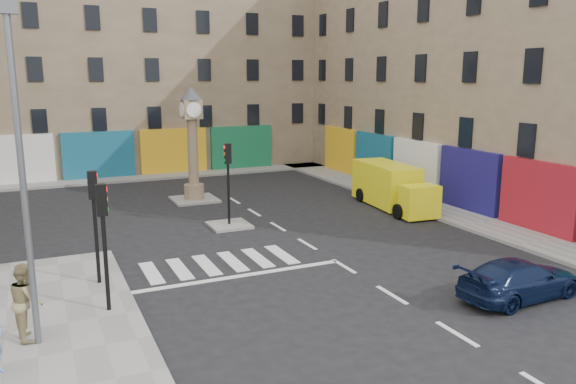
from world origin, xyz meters
TOP-DOWN VIEW (x-y plane):
  - ground at (0.00, 0.00)m, footprint 120.00×120.00m
  - sidewalk_left at (-11.00, -2.00)m, footprint 7.00×16.00m
  - sidewalk_right at (8.70, 10.00)m, footprint 2.60×30.00m
  - sidewalk_far at (-4.00, 22.20)m, footprint 32.00×2.40m
  - island_near at (-2.00, 8.00)m, footprint 1.80×1.80m
  - island_far at (-2.00, 14.00)m, footprint 2.40×2.40m
  - building_right at (15.00, 10.00)m, footprint 10.00×30.00m
  - building_far at (-4.00, 28.00)m, footprint 32.00×10.00m
  - traffic_light_left_near at (-8.30, 0.20)m, footprint 0.28×0.22m
  - traffic_light_left_far at (-8.30, 2.60)m, footprint 0.28×0.22m
  - traffic_light_island at (-2.00, 8.00)m, footprint 0.28×0.22m
  - lamp_post at (-10.20, -1.20)m, footprint 0.50×0.25m
  - clock_pillar at (-2.00, 14.00)m, footprint 1.20×1.20m
  - navy_sedan at (3.45, -3.84)m, footprint 4.37×1.98m
  - yellow_van at (6.99, 8.13)m, footprint 2.55×6.26m
  - pedestrian_tan at (-10.40, -0.80)m, footprint 0.87×1.06m

SIDE VIEW (x-z plane):
  - ground at x=0.00m, z-range 0.00..0.00m
  - island_near at x=-2.00m, z-range 0.00..0.12m
  - island_far at x=-2.00m, z-range 0.00..0.12m
  - sidewalk_left at x=-11.00m, z-range 0.00..0.15m
  - sidewalk_right at x=8.70m, z-range 0.00..0.15m
  - sidewalk_far at x=-4.00m, z-range 0.00..0.15m
  - navy_sedan at x=3.45m, z-range 0.00..1.24m
  - yellow_van at x=6.99m, z-range -0.01..2.22m
  - pedestrian_tan at x=-10.40m, z-range 0.15..2.16m
  - traffic_light_island at x=-2.00m, z-range 0.74..4.44m
  - traffic_light_left_near at x=-8.30m, z-range 0.77..4.47m
  - traffic_light_left_far at x=-8.30m, z-range 0.77..4.47m
  - clock_pillar at x=-2.00m, z-range 0.50..6.60m
  - lamp_post at x=-10.20m, z-range 0.64..8.94m
  - building_right at x=15.00m, z-range 0.00..16.00m
  - building_far at x=-4.00m, z-range 0.00..17.00m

